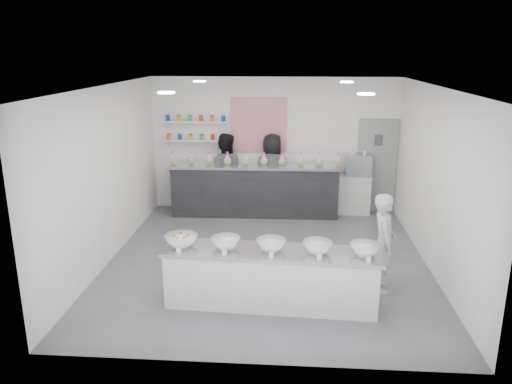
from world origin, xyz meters
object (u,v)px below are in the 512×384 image
back_bar (255,190)px  staff_right (272,173)px  prep_counter (271,278)px  espresso_machine (358,165)px  espresso_ledge (342,193)px  woman_prep (384,243)px  staff_left (225,173)px

back_bar → staff_right: bearing=32.9°
prep_counter → staff_right: staff_right is taller
espresso_machine → espresso_ledge: bearing=180.0°
back_bar → woman_prep: size_ratio=2.40×
back_bar → espresso_machine: 2.35m
staff_left → woman_prep: bearing=130.7°
prep_counter → woman_prep: 1.81m
espresso_ledge → prep_counter: bearing=-108.1°
prep_counter → espresso_ledge: (1.42, 4.33, 0.04)m
prep_counter → espresso_ledge: 4.56m
espresso_ledge → espresso_machine: espresso_machine is taller
espresso_ledge → staff_right: (-1.58, -0.00, 0.44)m
espresso_machine → staff_left: (-2.96, -0.00, -0.23)m
espresso_ledge → espresso_machine: bearing=0.0°
prep_counter → staff_right: 4.36m
back_bar → woman_prep: bearing=-58.7°
woman_prep → espresso_ledge: bearing=6.0°
prep_counter → back_bar: size_ratio=0.84×
espresso_ledge → espresso_machine: (0.31, 0.00, 0.67)m
espresso_machine → woman_prep: (-0.06, -3.73, -0.36)m
prep_counter → espresso_ledge: size_ratio=2.50×
espresso_ledge → espresso_machine: 0.74m
prep_counter → back_bar: (-0.54, 4.08, 0.15)m
back_bar → woman_prep: woman_prep is taller
back_bar → staff_left: size_ratio=2.06×
back_bar → prep_counter: bearing=-83.6°
woman_prep → staff_right: 4.16m
espresso_ledge → staff_left: (-2.65, -0.00, 0.44)m
woman_prep → staff_left: (-2.91, 3.73, 0.13)m
espresso_machine → woman_prep: size_ratio=0.37×
prep_counter → staff_left: bearing=109.0°
prep_counter → espresso_ledge: bearing=74.9°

